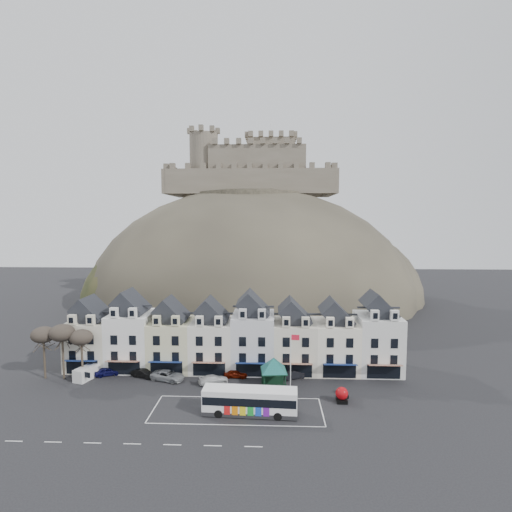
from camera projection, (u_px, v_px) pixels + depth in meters
The scene contains 21 objects.
ground at pixel (221, 415), 50.86m from camera, with size 300.00×300.00×0.00m, color black.
coach_bay_markings at pixel (237, 410), 52.02m from camera, with size 22.00×7.50×0.01m, color silver.
townhouse_terrace at pixel (234, 337), 66.24m from camera, with size 54.40×9.35×11.80m.
castle_hill at pixel (255, 302), 119.39m from camera, with size 100.00×76.00×68.00m.
castle at pixel (253, 169), 122.59m from camera, with size 50.20×22.20×22.00m.
tree_left_far at pixel (43, 335), 61.82m from camera, with size 3.61×3.61×8.24m.
tree_left_mid at pixel (62, 333), 61.67m from camera, with size 3.78×3.78×8.64m.
tree_left_near at pixel (81, 338), 61.61m from camera, with size 3.43×3.43×7.84m.
bus at pixel (250, 400), 50.84m from camera, with size 12.15×3.43×3.39m.
bus_shelter at pixel (274, 364), 58.35m from camera, with size 7.36×7.36×4.69m.
red_buoy at pixel (342, 395), 54.18m from camera, with size 1.71×1.71×2.11m.
flagpole at pixel (291, 359), 56.64m from camera, with size 1.28×0.24×8.87m.
white_van at pixel (87, 373), 62.24m from camera, with size 3.04×4.61×1.94m.
planter_west at pixel (341, 390), 57.12m from camera, with size 0.95×0.64×0.91m.
planter_east at pixel (345, 395), 55.44m from camera, with size 1.05×0.68×0.97m.
car_navy at pixel (108, 371), 63.52m from camera, with size 1.59×3.94×1.34m, color #0C0C3F.
car_black at pixel (143, 373), 62.77m from camera, with size 1.37×3.92×1.29m, color black.
car_silver at pixel (168, 376), 61.63m from camera, with size 2.45×5.23×1.48m, color gray.
car_white at pixel (214, 379), 60.34m from camera, with size 1.84×4.51×1.31m, color silver.
car_maroon at pixel (236, 374), 62.71m from camera, with size 1.48×3.67×1.25m, color #530F04.
car_charcoal at pixel (294, 374), 62.33m from camera, with size 1.44×4.13×1.36m, color black.
Camera 1 is at (6.45, -48.51, 24.96)m, focal length 28.00 mm.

